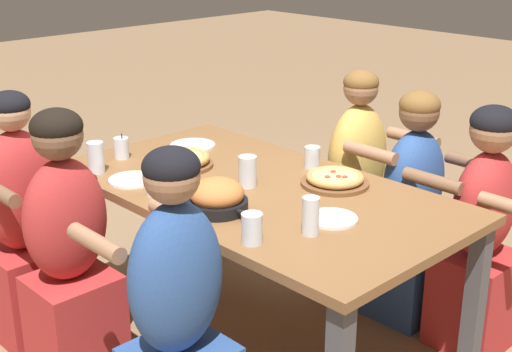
{
  "coord_description": "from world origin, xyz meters",
  "views": [
    {
      "loc": [
        2.08,
        -2.0,
        1.87
      ],
      "look_at": [
        0.0,
        0.0,
        0.82
      ],
      "focal_mm": 50.0,
      "sensor_mm": 36.0,
      "label": 1
    }
  ],
  "objects_px": {
    "diner_far_center": "(356,196)",
    "diner_near_left": "(24,231)",
    "drinking_glass_b": "(96,159)",
    "diner_near_midright": "(177,326)",
    "diner_far_right": "(482,240)",
    "empty_plate_c": "(193,145)",
    "drinking_glass_a": "(153,185)",
    "skillet_bowl": "(217,197)",
    "empty_plate_a": "(332,219)",
    "diner_far_midright": "(411,218)",
    "pizza_board_main": "(182,160)",
    "drinking_glass_c": "(252,228)",
    "cocktail_glass_blue": "(121,149)",
    "diner_near_midleft": "(69,256)",
    "drinking_glass_d": "(248,174)",
    "pizza_board_second": "(335,180)",
    "empty_plate_b": "(133,180)",
    "drinking_glass_f": "(312,159)",
    "drinking_glass_e": "(311,218)"
  },
  "relations": [
    {
      "from": "diner_far_center",
      "to": "diner_near_left",
      "type": "bearing_deg",
      "value": -28.25
    },
    {
      "from": "drinking_glass_b",
      "to": "diner_near_midright",
      "type": "height_order",
      "value": "diner_near_midright"
    },
    {
      "from": "diner_near_midright",
      "to": "diner_far_right",
      "type": "bearing_deg",
      "value": -13.77
    },
    {
      "from": "empty_plate_c",
      "to": "drinking_glass_a",
      "type": "distance_m",
      "value": 0.69
    },
    {
      "from": "skillet_bowl",
      "to": "diner_near_left",
      "type": "height_order",
      "value": "diner_near_left"
    },
    {
      "from": "empty_plate_a",
      "to": "empty_plate_c",
      "type": "xyz_separation_m",
      "value": [
        -1.1,
        0.21,
        -0.0
      ]
    },
    {
      "from": "drinking_glass_b",
      "to": "diner_far_midright",
      "type": "bearing_deg",
      "value": 48.83
    },
    {
      "from": "drinking_glass_a",
      "to": "pizza_board_main",
      "type": "bearing_deg",
      "value": 123.56
    },
    {
      "from": "empty_plate_c",
      "to": "drinking_glass_c",
      "type": "bearing_deg",
      "value": -28.72
    },
    {
      "from": "cocktail_glass_blue",
      "to": "diner_far_right",
      "type": "bearing_deg",
      "value": 32.35
    },
    {
      "from": "drinking_glass_c",
      "to": "diner_near_midleft",
      "type": "xyz_separation_m",
      "value": [
        -0.78,
        -0.31,
        -0.28
      ]
    },
    {
      "from": "drinking_glass_c",
      "to": "drinking_glass_d",
      "type": "relative_size",
      "value": 0.83
    },
    {
      "from": "pizza_board_second",
      "to": "drinking_glass_d",
      "type": "relative_size",
      "value": 2.19
    },
    {
      "from": "empty_plate_b",
      "to": "drinking_glass_f",
      "type": "height_order",
      "value": "drinking_glass_f"
    },
    {
      "from": "skillet_bowl",
      "to": "drinking_glass_d",
      "type": "distance_m",
      "value": 0.3
    },
    {
      "from": "drinking_glass_e",
      "to": "diner_near_midright",
      "type": "xyz_separation_m",
      "value": [
        -0.14,
        -0.52,
        -0.29
      ]
    },
    {
      "from": "pizza_board_second",
      "to": "drinking_glass_f",
      "type": "distance_m",
      "value": 0.25
    },
    {
      "from": "empty_plate_c",
      "to": "cocktail_glass_blue",
      "type": "relative_size",
      "value": 1.8
    },
    {
      "from": "diner_far_center",
      "to": "diner_far_right",
      "type": "xyz_separation_m",
      "value": [
        0.71,
        0.0,
        -0.01
      ]
    },
    {
      "from": "pizza_board_main",
      "to": "diner_far_midright",
      "type": "distance_m",
      "value": 1.13
    },
    {
      "from": "drinking_glass_f",
      "to": "diner_near_midright",
      "type": "distance_m",
      "value": 1.17
    },
    {
      "from": "drinking_glass_c",
      "to": "drinking_glass_f",
      "type": "xyz_separation_m",
      "value": [
        -0.4,
        0.76,
        -0.01
      ]
    },
    {
      "from": "diner_far_center",
      "to": "diner_near_midright",
      "type": "distance_m",
      "value": 1.47
    },
    {
      "from": "drinking_glass_c",
      "to": "diner_far_right",
      "type": "relative_size",
      "value": 0.1
    },
    {
      "from": "diner_near_left",
      "to": "diner_near_midright",
      "type": "height_order",
      "value": "diner_near_midright"
    },
    {
      "from": "pizza_board_main",
      "to": "drinking_glass_b",
      "type": "bearing_deg",
      "value": -121.77
    },
    {
      "from": "pizza_board_main",
      "to": "empty_plate_a",
      "type": "relative_size",
      "value": 1.47
    },
    {
      "from": "pizza_board_main",
      "to": "pizza_board_second",
      "type": "relative_size",
      "value": 0.99
    },
    {
      "from": "drinking_glass_c",
      "to": "drinking_glass_d",
      "type": "bearing_deg",
      "value": 138.35
    },
    {
      "from": "diner_near_midleft",
      "to": "diner_near_midright",
      "type": "height_order",
      "value": "diner_near_midright"
    },
    {
      "from": "drinking_glass_d",
      "to": "diner_far_center",
      "type": "distance_m",
      "value": 0.79
    },
    {
      "from": "empty_plate_a",
      "to": "cocktail_glass_blue",
      "type": "xyz_separation_m",
      "value": [
        -1.2,
        -0.16,
        0.04
      ]
    },
    {
      "from": "drinking_glass_e",
      "to": "diner_far_midright",
      "type": "relative_size",
      "value": 0.13
    },
    {
      "from": "pizza_board_main",
      "to": "diner_far_right",
      "type": "relative_size",
      "value": 0.26
    },
    {
      "from": "diner_near_midright",
      "to": "empty_plate_a",
      "type": "bearing_deg",
      "value": -9.3
    },
    {
      "from": "skillet_bowl",
      "to": "drinking_glass_a",
      "type": "xyz_separation_m",
      "value": [
        -0.31,
        -0.08,
        -0.01
      ]
    },
    {
      "from": "skillet_bowl",
      "to": "diner_far_midright",
      "type": "height_order",
      "value": "diner_far_midright"
    },
    {
      "from": "drinking_glass_f",
      "to": "diner_far_center",
      "type": "relative_size",
      "value": 0.09
    },
    {
      "from": "drinking_glass_d",
      "to": "diner_near_midright",
      "type": "distance_m",
      "value": 0.84
    },
    {
      "from": "empty_plate_c",
      "to": "drinking_glass_e",
      "type": "relative_size",
      "value": 1.58
    },
    {
      "from": "diner_far_right",
      "to": "diner_far_midright",
      "type": "distance_m",
      "value": 0.37
    },
    {
      "from": "pizza_board_main",
      "to": "diner_near_midright",
      "type": "distance_m",
      "value": 1.05
    },
    {
      "from": "empty_plate_a",
      "to": "drinking_glass_c",
      "type": "xyz_separation_m",
      "value": [
        -0.06,
        -0.36,
        0.05
      ]
    },
    {
      "from": "empty_plate_a",
      "to": "pizza_board_main",
      "type": "bearing_deg",
      "value": -178.28
    },
    {
      "from": "diner_near_left",
      "to": "diner_near_midleft",
      "type": "distance_m",
      "value": 0.4
    },
    {
      "from": "drinking_glass_d",
      "to": "diner_far_midright",
      "type": "bearing_deg",
      "value": 63.71
    },
    {
      "from": "diner_near_midright",
      "to": "diner_far_midright",
      "type": "bearing_deg",
      "value": 0.77
    },
    {
      "from": "cocktail_glass_blue",
      "to": "diner_near_midright",
      "type": "xyz_separation_m",
      "value": [
        1.09,
        -0.52,
        -0.27
      ]
    },
    {
      "from": "drinking_glass_b",
      "to": "empty_plate_a",
      "type": "bearing_deg",
      "value": 18.01
    },
    {
      "from": "empty_plate_c",
      "to": "drinking_glass_a",
      "type": "bearing_deg",
      "value": -52.76
    }
  ]
}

